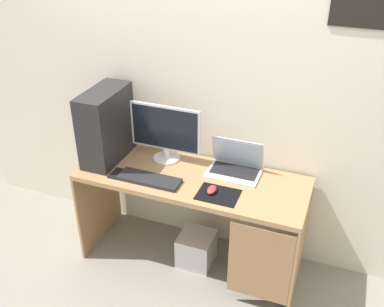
% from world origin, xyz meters
% --- Properties ---
extents(ground_plane, '(8.00, 8.00, 0.00)m').
position_xyz_m(ground_plane, '(0.00, 0.00, 0.00)').
color(ground_plane, gray).
extents(wall_back, '(4.00, 0.05, 2.60)m').
position_xyz_m(wall_back, '(0.00, 0.33, 1.30)').
color(wall_back, beige).
rests_on(wall_back, ground_plane).
extents(desk, '(1.55, 0.57, 0.74)m').
position_xyz_m(desk, '(0.02, -0.01, 0.60)').
color(desk, '#A37A51').
rests_on(desk, ground_plane).
extents(pc_tower, '(0.21, 0.45, 0.51)m').
position_xyz_m(pc_tower, '(-0.65, 0.03, 1.00)').
color(pc_tower, '#232326').
rests_on(pc_tower, desk).
extents(monitor, '(0.51, 0.19, 0.42)m').
position_xyz_m(monitor, '(-0.25, 0.15, 0.96)').
color(monitor, silver).
rests_on(monitor, desk).
extents(laptop, '(0.36, 0.24, 0.24)m').
position_xyz_m(laptop, '(0.25, 0.16, 0.79)').
color(laptop, silver).
rests_on(laptop, desk).
extents(keyboard, '(0.42, 0.14, 0.02)m').
position_xyz_m(keyboard, '(-0.24, -0.15, 0.75)').
color(keyboard, '#232326').
rests_on(keyboard, desk).
extents(mousepad, '(0.26, 0.20, 0.00)m').
position_xyz_m(mousepad, '(0.23, -0.14, 0.74)').
color(mousepad, black).
rests_on(mousepad, desk).
extents(mouse_left, '(0.06, 0.10, 0.03)m').
position_xyz_m(mouse_left, '(0.18, -0.13, 0.76)').
color(mouse_left, '#B23333').
rests_on(mouse_left, mousepad).
extents(cell_phone, '(0.07, 0.13, 0.01)m').
position_xyz_m(cell_phone, '(-0.49, -0.15, 0.75)').
color(cell_phone, black).
rests_on(cell_phone, desk).
extents(subwoofer, '(0.25, 0.25, 0.25)m').
position_xyz_m(subwoofer, '(0.04, -0.01, 0.12)').
color(subwoofer, silver).
rests_on(subwoofer, ground_plane).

